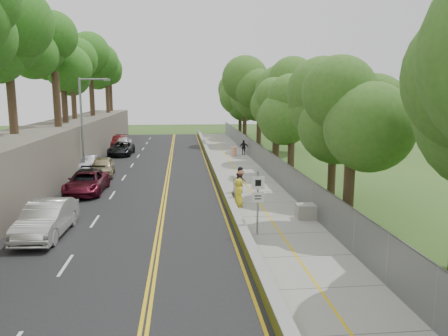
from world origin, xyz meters
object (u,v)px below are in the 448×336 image
Objects in this scene: streetlight at (84,119)px; signpost at (258,196)px; car_1 at (46,219)px; car_2 at (87,183)px; painter_0 at (238,193)px; person_far at (244,147)px; concrete_block at (307,211)px; construction_barrel at (234,151)px.

signpost is (11.51, -17.02, -2.68)m from streetlight.
signpost is 0.61× the size of car_1.
painter_0 reaches higher than car_2.
painter_0 reaches higher than person_far.
signpost is at bearing -2.39° from car_1.
person_far is at bearing 65.26° from car_1.
signpost is at bearing -43.00° from car_2.
car_1 is at bearing 175.43° from signpost.
painter_0 reaches higher than car_1.
construction_barrel is at bearing 92.94° from concrete_block.
signpost reaches higher than car_1.
signpost is 4.27m from concrete_block.
construction_barrel is at bearing 33.83° from streetlight.
car_2 is at bearing 150.72° from concrete_block.
car_2 is (-13.21, 7.41, 0.31)m from concrete_block.
construction_barrel is at bearing 66.75° from car_1.
streetlight reaches higher than car_1.
signpost is 27.00m from person_far.
car_1 is at bearing -172.98° from concrete_block.
streetlight is 4.69× the size of painter_0.
concrete_block is at bearing -27.89° from car_2.
painter_0 is at bearing 26.66° from car_1.
concrete_block is 4.46m from painter_0.
signpost is 3.19× the size of construction_barrel.
concrete_block is at bearing 37.53° from signpost.
painter_0 is at bearing 94.11° from person_far.
streetlight is at bearing 124.08° from signpost.
person_far is (14.66, 9.78, -3.77)m from streetlight.
car_1 is 29.15m from person_far.
streetlight is 20.72m from signpost.
painter_0 is (9.81, -4.57, 0.15)m from car_2.
car_2 is at bearing 55.06° from painter_0.
streetlight is 16.70m from painter_0.
streetlight reaches higher than person_far.
streetlight is 4.88× the size of person_far.
construction_barrel is 0.59× the size of person_far.
signpost reaches higher than car_2.
person_far reaches higher than car_2.
car_1 is at bearing -84.85° from streetlight.
person_far is at bearing 90.03° from concrete_block.
concrete_block is (14.67, -14.59, -4.20)m from streetlight.
car_2 reaches higher than concrete_block.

